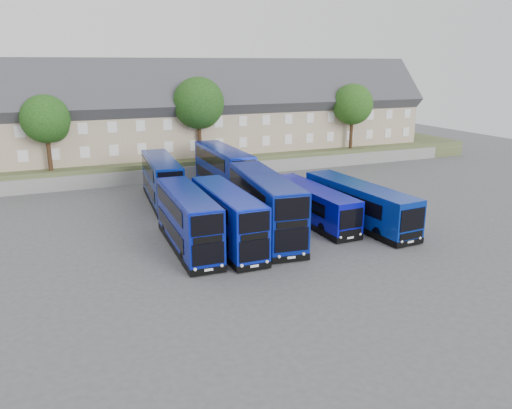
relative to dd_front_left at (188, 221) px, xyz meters
The scene contains 15 objects.
ground 6.66m from the dd_front_left, 28.24° to the right, with size 120.00×120.00×0.00m, color #4B4B50.
retaining_wall 21.76m from the dd_front_left, 75.08° to the left, with size 70.00×0.40×1.50m, color slate.
earth_bank 31.51m from the dd_front_left, 79.77° to the left, with size 80.00×20.00×2.00m, color #454C2A.
terrace_row 28.70m from the dd_front_left, 72.34° to the left, with size 60.00×10.40×11.20m.
dd_front_left is the anchor object (origin of this frame).
dd_front_mid 2.78m from the dd_front_left, 11.75° to the right, with size 2.40×10.21×4.05m.
dd_front_right 6.07m from the dd_front_left, ahead, with size 3.84×11.77×4.60m.
dd_rear_left 12.45m from the dd_front_left, 85.71° to the left, with size 3.17×10.72×4.20m.
dd_rear_right 15.68m from the dd_front_left, 61.70° to the left, with size 2.62×11.33×4.50m.
coach_east_a 11.14m from the dd_front_left, ahead, with size 2.60×10.90×2.96m.
coach_east_b 14.17m from the dd_front_left, ahead, with size 3.38×12.14×3.28m.
tree_west 24.12m from the dd_front_left, 110.50° to the left, with size 4.80×4.80×7.65m.
tree_mid 24.64m from the dd_front_left, 71.09° to the left, with size 5.76×5.76×9.18m.
tree_east 35.87m from the dd_front_left, 38.54° to the left, with size 5.12×5.12×8.16m.
tree_far 44.92m from the dd_front_left, 40.77° to the left, with size 5.44×5.44×8.67m.
Camera 1 is at (-13.97, -29.27, 12.58)m, focal length 35.00 mm.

